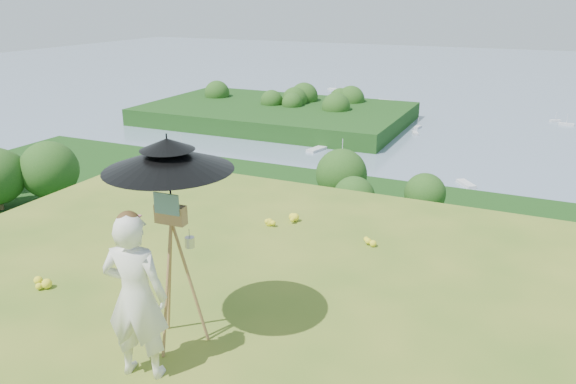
% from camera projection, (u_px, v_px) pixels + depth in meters
% --- Properties ---
extents(shoreline_tier, '(170.00, 28.00, 8.00)m').
position_uv_depth(shoreline_tier, '(504.00, 288.00, 80.65)').
color(shoreline_tier, '#666252').
rests_on(shoreline_tier, bay_water).
extents(bay_water, '(700.00, 700.00, 0.00)m').
position_uv_depth(bay_water, '(540.00, 97.00, 221.64)').
color(bay_water, slate).
rests_on(bay_water, ground).
extents(peninsula, '(90.00, 60.00, 12.00)m').
position_uv_depth(peninsula, '(276.00, 106.00, 176.44)').
color(peninsula, '#14390F').
rests_on(peninsula, bay_water).
extents(slope_trees, '(110.00, 50.00, 6.00)m').
position_uv_depth(slope_trees, '(494.00, 277.00, 39.37)').
color(slope_trees, '#1A4615').
rests_on(slope_trees, forest_slope).
extents(harbor_town, '(110.00, 22.00, 5.00)m').
position_uv_depth(harbor_town, '(510.00, 246.00, 78.50)').
color(harbor_town, beige).
rests_on(harbor_town, shoreline_tier).
extents(moored_boats, '(140.00, 140.00, 0.70)m').
position_uv_depth(moored_boats, '(484.00, 135.00, 158.61)').
color(moored_boats, silver).
rests_on(moored_boats, bay_water).
extents(painter, '(0.72, 0.56, 1.74)m').
position_uv_depth(painter, '(136.00, 297.00, 5.43)').
color(painter, silver).
rests_on(painter, ground).
extents(field_easel, '(0.70, 0.70, 1.76)m').
position_uv_depth(field_easel, '(175.00, 270.00, 5.94)').
color(field_easel, olive).
rests_on(field_easel, ground).
extents(sun_umbrella, '(1.58, 1.58, 0.91)m').
position_uv_depth(sun_umbrella, '(169.00, 178.00, 5.63)').
color(sun_umbrella, black).
rests_on(sun_umbrella, field_easel).
extents(painter_cap, '(0.24, 0.28, 0.10)m').
position_uv_depth(painter_cap, '(128.00, 218.00, 5.16)').
color(painter_cap, pink).
rests_on(painter_cap, painter).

